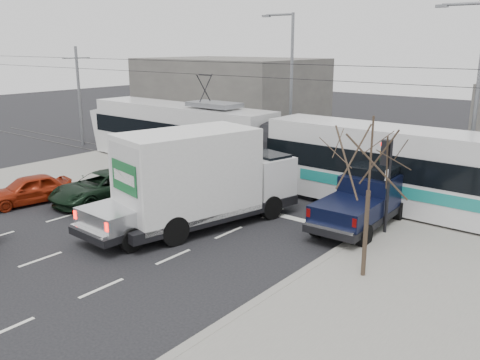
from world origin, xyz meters
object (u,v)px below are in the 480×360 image
Objects in this scene: street_lamp_near at (474,89)px; bare_tree at (371,162)px; navy_pickup at (365,198)px; traffic_signal at (386,166)px; green_car at (102,187)px; silver_pickup at (165,199)px; tram at (274,149)px; red_car at (28,190)px; box_truck at (203,179)px; street_lamp_far at (289,77)px.

bare_tree is at bearing -88.58° from street_lamp_near.
street_lamp_near reaches higher than navy_pickup.
traffic_signal is (-1.13, 4.00, -1.05)m from bare_tree.
street_lamp_near reaches higher than green_car.
green_car is at bearing 176.34° from silver_pickup.
bare_tree is 11.39m from tram.
street_lamp_near is 1.58× the size of navy_pickup.
tram is at bearing 64.94° from red_car.
bare_tree is 4.28m from traffic_signal.
tram reaches higher than navy_pickup.
bare_tree is 7.57m from box_truck.
box_truck reaches higher than silver_pickup.
bare_tree is at bearing 19.50° from red_car.
box_truck is at bearing -151.09° from traffic_signal.
street_lamp_near is at bearing 74.01° from navy_pickup.
tram reaches higher than red_car.
navy_pickup is (6.19, 5.08, -0.00)m from silver_pickup.
green_car is at bearing -95.93° from street_lamp_far.
bare_tree is 1.39× the size of traffic_signal.
traffic_signal is 0.72× the size of green_car.
tram is 8.76m from green_car.
street_lamp_near is at bearing 28.00° from tram.
tram is at bearing 156.02° from traffic_signal.
green_car is (-5.88, -0.61, -1.25)m from box_truck.
box_truck is at bearing 30.52° from red_car.
navy_pickup is at bearing 115.04° from bare_tree.
traffic_signal is 0.13× the size of tram.
tram reaches higher than silver_pickup.
green_car is at bearing 55.54° from red_car.
tram reaches higher than box_truck.
silver_pickup is at bearing -141.99° from navy_pickup.
green_car is (-11.08, -4.54, -0.48)m from navy_pickup.
street_lamp_near is at bearing 42.28° from green_car.
traffic_signal is at bearing -96.41° from street_lamp_near.
silver_pickup is at bearing -176.10° from bare_tree.
navy_pickup is at bearing -22.33° from tram.
red_car is (-3.77, -15.86, -4.45)m from street_lamp_far.
box_truck is at bearing 175.45° from bare_tree.
green_car reaches higher than red_car.
bare_tree is 11.58m from street_lamp_near.
red_car is at bearing -124.88° from tram.
street_lamp_near is (0.84, 7.50, 2.37)m from traffic_signal.
navy_pickup reaches higher than red_car.
red_car is at bearing -137.77° from street_lamp_near.
street_lamp_far is at bearing 170.13° from street_lamp_near.
tram is 4.72× the size of navy_pickup.
traffic_signal is at bearing 105.76° from bare_tree.
traffic_signal is 0.40× the size of street_lamp_near.
red_car is at bearing -134.82° from green_car.
street_lamp_near reaches higher than red_car.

